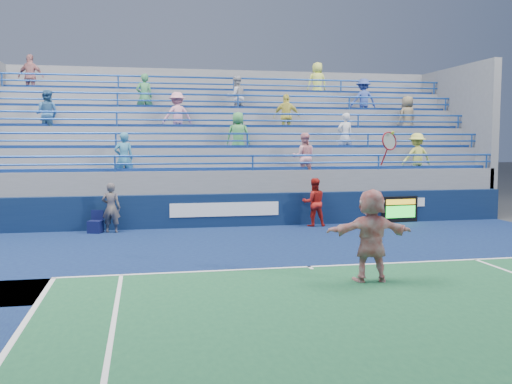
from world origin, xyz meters
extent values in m
plane|color=#333538|center=(0.00, 0.00, 0.00)|extent=(120.00, 120.00, 0.00)
cube|color=#0D1844|center=(0.00, 2.20, 0.01)|extent=(18.00, 8.40, 0.02)
cube|color=white|center=(0.00, 0.00, 0.02)|extent=(11.00, 0.10, 0.01)
cube|color=white|center=(0.00, -0.10, 0.02)|extent=(0.08, 0.30, 0.01)
cube|color=#0B1B3D|center=(0.00, 6.50, 0.55)|extent=(18.00, 0.30, 1.10)
cube|color=white|center=(-1.00, 6.34, 0.60)|extent=(3.60, 0.02, 0.45)
cube|color=white|center=(5.20, 6.34, 0.70)|extent=(1.80, 0.02, 0.30)
cube|color=slate|center=(0.00, 9.45, 0.55)|extent=(18.00, 5.60, 1.10)
cube|color=slate|center=(0.00, 9.45, 0.93)|extent=(18.00, 5.60, 1.85)
cube|color=navy|center=(0.00, 7.10, 1.90)|extent=(17.40, 0.45, 0.10)
cylinder|color=#1E4BA3|center=(0.00, 6.70, 2.35)|extent=(18.00, 0.07, 0.07)
cube|color=slate|center=(0.00, 9.95, 1.30)|extent=(18.00, 4.60, 2.60)
cube|color=navy|center=(0.00, 8.10, 2.65)|extent=(17.40, 0.45, 0.10)
cylinder|color=#1E4BA3|center=(0.00, 7.70, 3.10)|extent=(18.00, 0.07, 0.07)
cube|color=slate|center=(0.00, 10.45, 1.68)|extent=(18.00, 3.60, 3.35)
cube|color=navy|center=(0.00, 9.10, 3.40)|extent=(17.40, 0.45, 0.10)
cylinder|color=#1E4BA3|center=(0.00, 8.70, 3.85)|extent=(18.00, 0.07, 0.07)
cube|color=slate|center=(0.00, 10.95, 2.05)|extent=(18.00, 2.60, 4.10)
cube|color=navy|center=(0.00, 10.10, 4.15)|extent=(17.40, 0.45, 0.10)
cylinder|color=#1E4BA3|center=(0.00, 9.70, 4.60)|extent=(18.00, 0.07, 0.07)
cube|color=slate|center=(0.00, 11.45, 2.42)|extent=(18.00, 1.60, 4.85)
cube|color=navy|center=(0.00, 11.10, 4.90)|extent=(17.40, 0.45, 0.10)
cylinder|color=#1E4BA3|center=(0.00, 10.70, 5.35)|extent=(18.00, 0.07, 0.07)
imported|color=#364DA2|center=(5.25, 10.10, 4.53)|extent=(1.12, 0.67, 1.70)
imported|color=#3D8653|center=(-3.53, 10.10, 4.53)|extent=(0.65, 0.46, 1.70)
imported|color=#469C4F|center=(-0.26, 8.10, 3.03)|extent=(0.92, 0.70, 1.70)
imported|color=#EAF961|center=(3.59, 11.10, 5.28)|extent=(0.86, 0.59, 1.70)
imported|color=#DADB55|center=(6.15, 7.10, 2.28)|extent=(1.12, 0.66, 1.70)
imported|color=#336599|center=(-6.90, 9.10, 3.78)|extent=(0.97, 0.84, 1.70)
imported|color=pink|center=(1.89, 7.10, 2.28)|extent=(0.92, 0.77, 1.70)
imported|color=silver|center=(3.75, 8.10, 3.03)|extent=(0.69, 0.52, 1.70)
imported|color=pink|center=(-2.35, 9.10, 3.78)|extent=(1.20, 0.84, 1.70)
imported|color=teal|center=(-4.23, 7.10, 2.28)|extent=(0.67, 0.49, 1.70)
imported|color=#E3D758|center=(1.77, 9.10, 3.78)|extent=(1.05, 0.57, 1.70)
imported|color=#837457|center=(6.72, 9.10, 3.78)|extent=(0.95, 0.76, 1.70)
imported|color=tan|center=(-7.75, 11.10, 5.28)|extent=(1.07, 0.66, 1.70)
imported|color=#B9B9BF|center=(-0.01, 10.10, 4.53)|extent=(0.98, 0.85, 1.70)
cube|color=black|center=(5.15, 6.32, 0.46)|extent=(1.33, 0.25, 0.92)
cube|color=gold|center=(5.15, 6.23, 0.73)|extent=(1.13, 0.02, 0.18)
cube|color=#19E533|center=(5.15, 6.23, 0.39)|extent=(1.13, 0.02, 0.41)
cube|color=#0C113D|center=(-5.09, 5.93, 0.20)|extent=(0.50, 0.50, 0.40)
cube|color=#0C113D|center=(-5.09, 6.11, 0.55)|extent=(0.39, 0.16, 0.31)
imported|color=white|center=(0.84, -1.47, 0.94)|extent=(1.80, 0.74, 1.88)
torus|color=#A91422|center=(1.19, -1.47, 2.83)|extent=(0.39, 0.22, 0.38)
cylinder|color=#A91422|center=(1.09, -1.47, 2.51)|extent=(0.08, 0.21, 0.34)
sphere|color=#C4D531|center=(1.24, -1.52, 2.99)|extent=(0.07, 0.07, 0.07)
imported|color=#151B3A|center=(-4.60, 5.90, 0.78)|extent=(0.64, 0.49, 1.56)
imported|color=#A71813|center=(1.94, 6.01, 0.81)|extent=(0.81, 0.64, 1.61)
camera|label=1|loc=(-3.61, -12.08, 2.80)|focal=40.00mm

